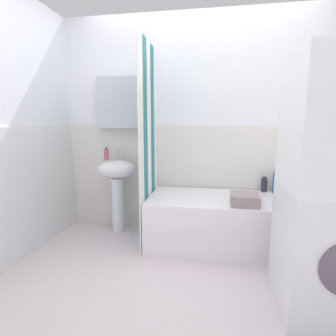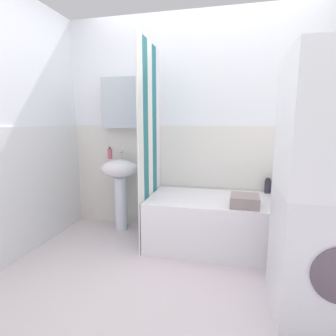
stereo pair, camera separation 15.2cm
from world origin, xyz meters
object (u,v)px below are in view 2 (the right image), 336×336
object	(u,v)px
sink	(120,179)
conditioner_bottle	(289,186)
body_wash_bottle	(302,189)
towel_folded	(245,201)
lotion_bottle	(278,184)
shampoo_bottle	(268,186)
washer_dryer_stack	(331,193)
bathtub	(230,223)
soap_dispenser	(110,154)

from	to	relation	value
sink	conditioner_bottle	size ratio (longest dim) A/B	3.99
body_wash_bottle	towel_folded	world-z (taller)	body_wash_bottle
lotion_bottle	towel_folded	world-z (taller)	lotion_bottle
shampoo_bottle	washer_dryer_stack	distance (m)	1.22
sink	bathtub	distance (m)	1.29
soap_dispenser	washer_dryer_stack	size ratio (longest dim) A/B	0.09
lotion_bottle	shampoo_bottle	xyz separation A→B (m)	(-0.10, 0.04, -0.04)
shampoo_bottle	washer_dryer_stack	xyz separation A→B (m)	(0.20, -1.18, 0.25)
sink	washer_dryer_stack	size ratio (longest dim) A/B	0.50
body_wash_bottle	washer_dryer_stack	size ratio (longest dim) A/B	0.09
washer_dryer_stack	sink	bearing A→B (deg)	150.09
sink	soap_dispenser	size ratio (longest dim) A/B	5.81
bathtub	body_wash_bottle	xyz separation A→B (m)	(0.70, 0.30, 0.32)
sink	body_wash_bottle	size ratio (longest dim) A/B	5.24
body_wash_bottle	shampoo_bottle	size ratio (longest dim) A/B	0.98
shampoo_bottle	bathtub	bearing A→B (deg)	-139.58
soap_dispenser	bathtub	xyz separation A→B (m)	(1.37, -0.23, -0.63)
soap_dispenser	conditioner_bottle	distance (m)	1.97
sink	body_wash_bottle	distance (m)	1.94
conditioner_bottle	towel_folded	xyz separation A→B (m)	(-0.46, -0.47, -0.05)
sink	washer_dryer_stack	bearing A→B (deg)	-29.91
bathtub	towel_folded	size ratio (longest dim) A/B	6.19
soap_dispenser	body_wash_bottle	world-z (taller)	soap_dispenser
bathtub	washer_dryer_stack	bearing A→B (deg)	-56.02
bathtub	shampoo_bottle	distance (m)	0.59
sink	towel_folded	xyz separation A→B (m)	(1.35, -0.38, -0.05)
soap_dispenser	towel_folded	xyz separation A→B (m)	(1.49, -0.43, -0.33)
bathtub	lotion_bottle	xyz separation A→B (m)	(0.47, 0.28, 0.36)
sink	towel_folded	bearing A→B (deg)	-15.71
sink	bathtub	xyz separation A→B (m)	(1.23, -0.18, -0.35)
body_wash_bottle	lotion_bottle	size ratio (longest dim) A/B	0.68
conditioner_bottle	washer_dryer_stack	xyz separation A→B (m)	(0.00, -1.13, 0.23)
conditioner_bottle	sink	bearing A→B (deg)	-177.05
soap_dispenser	shampoo_bottle	size ratio (longest dim) A/B	0.88
soap_dispenser	bathtub	distance (m)	1.52
body_wash_bottle	conditioner_bottle	size ratio (longest dim) A/B	0.76
bathtub	shampoo_bottle	world-z (taller)	shampoo_bottle
conditioner_bottle	washer_dryer_stack	size ratio (longest dim) A/B	0.12
towel_folded	shampoo_bottle	bearing A→B (deg)	63.72
lotion_bottle	shampoo_bottle	world-z (taller)	lotion_bottle
soap_dispenser	conditioner_bottle	bearing A→B (deg)	1.37
body_wash_bottle	towel_folded	size ratio (longest dim) A/B	0.61
body_wash_bottle	lotion_bottle	distance (m)	0.23
soap_dispenser	bathtub	size ratio (longest dim) A/B	0.09
bathtub	body_wash_bottle	size ratio (longest dim) A/B	10.23
soap_dispenser	bathtub	bearing A→B (deg)	-9.48
bathtub	sink	bearing A→B (deg)	171.62
conditioner_bottle	shampoo_bottle	size ratio (longest dim) A/B	1.28
sink	conditioner_bottle	xyz separation A→B (m)	(1.81, 0.09, -0.00)
shampoo_bottle	conditioner_bottle	bearing A→B (deg)	-12.36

